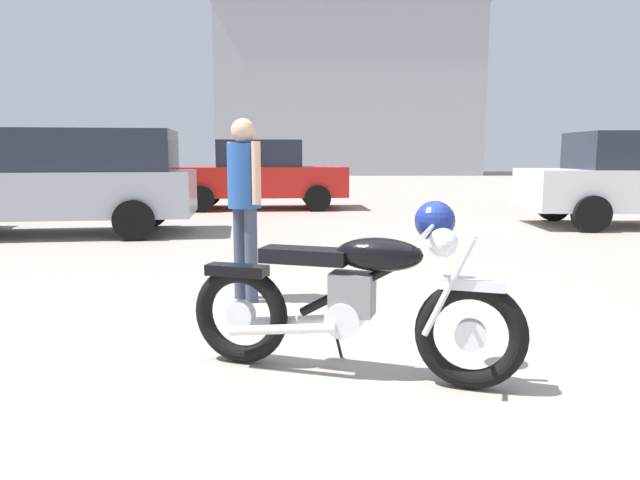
{
  "coord_description": "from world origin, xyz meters",
  "views": [
    {
      "loc": [
        -0.5,
        -3.4,
        1.35
      ],
      "look_at": [
        -0.28,
        0.79,
        0.72
      ],
      "focal_mm": 32.56,
      "sensor_mm": 36.0,
      "label": 1
    }
  ],
  "objects_px": {
    "white_estate_far": "(260,175)",
    "blue_hatchback_right": "(55,178)",
    "bystander": "(244,190)",
    "vintage_motorcycle": "(359,296)"
  },
  "relations": [
    {
      "from": "blue_hatchback_right",
      "to": "bystander",
      "type": "bearing_deg",
      "value": 122.25
    },
    {
      "from": "vintage_motorcycle",
      "to": "bystander",
      "type": "distance_m",
      "value": 2.11
    },
    {
      "from": "bystander",
      "to": "white_estate_far",
      "type": "relative_size",
      "value": 0.39
    },
    {
      "from": "blue_hatchback_right",
      "to": "vintage_motorcycle",
      "type": "bearing_deg",
      "value": 118.76
    },
    {
      "from": "vintage_motorcycle",
      "to": "bystander",
      "type": "relative_size",
      "value": 1.2
    },
    {
      "from": "vintage_motorcycle",
      "to": "white_estate_far",
      "type": "xyz_separation_m",
      "value": [
        -1.14,
        10.98,
        0.34
      ]
    },
    {
      "from": "white_estate_far",
      "to": "blue_hatchback_right",
      "type": "height_order",
      "value": "blue_hatchback_right"
    },
    {
      "from": "white_estate_far",
      "to": "blue_hatchback_right",
      "type": "relative_size",
      "value": 0.88
    },
    {
      "from": "bystander",
      "to": "white_estate_far",
      "type": "xyz_separation_m",
      "value": [
        -0.31,
        9.1,
        -0.18
      ]
    },
    {
      "from": "white_estate_far",
      "to": "blue_hatchback_right",
      "type": "xyz_separation_m",
      "value": [
        -3.17,
        -4.5,
        0.1
      ]
    }
  ]
}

